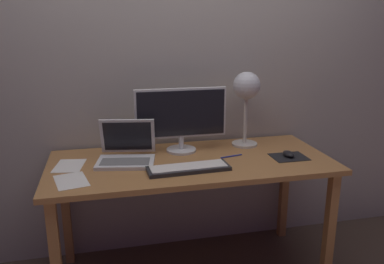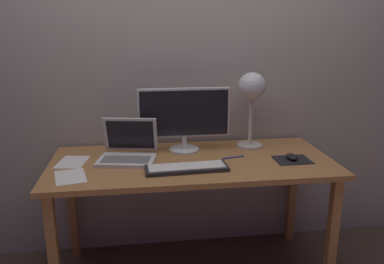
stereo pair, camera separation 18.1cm
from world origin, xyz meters
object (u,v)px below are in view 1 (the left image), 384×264
at_px(desk_lamp, 246,91).
at_px(pen, 231,156).
at_px(laptop, 127,150).
at_px(monitor, 181,116).
at_px(keyboard_main, 188,168).
at_px(mouse, 289,154).

distance_m(desk_lamp, pen, 0.43).
bearing_deg(pen, laptop, 172.72).
bearing_deg(desk_lamp, laptop, -170.84).
xyz_separation_m(monitor, laptop, (-0.33, -0.09, -0.15)).
relative_size(desk_lamp, pen, 3.35).
distance_m(keyboard_main, pen, 0.33).
bearing_deg(keyboard_main, mouse, 7.00).
bearing_deg(pen, desk_lamp, 51.84).
xyz_separation_m(laptop, mouse, (0.92, -0.16, -0.04)).
xyz_separation_m(laptop, pen, (0.60, -0.08, -0.06)).
bearing_deg(keyboard_main, monitor, 85.36).
height_order(monitor, mouse, monitor).
bearing_deg(laptop, monitor, 15.20).
distance_m(monitor, mouse, 0.67).
xyz_separation_m(keyboard_main, pen, (0.29, 0.16, -0.01)).
bearing_deg(monitor, laptop, -164.80).
bearing_deg(pen, monitor, 147.67).
relative_size(laptop, mouse, 3.73).
xyz_separation_m(keyboard_main, mouse, (0.61, 0.08, 0.01)).
bearing_deg(laptop, keyboard_main, -37.10).
height_order(monitor, laptop, monitor).
distance_m(monitor, desk_lamp, 0.44).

